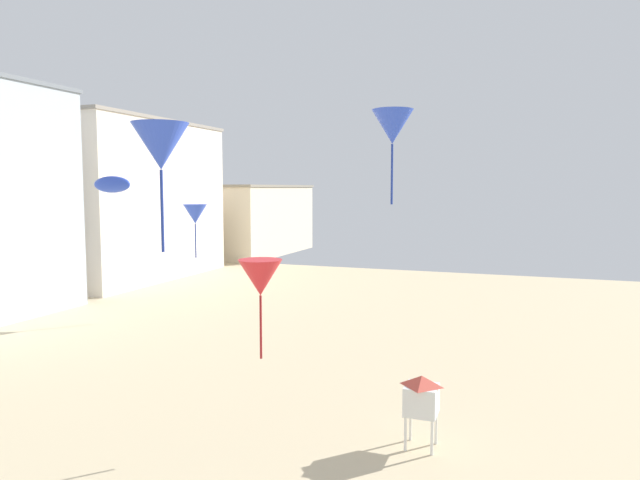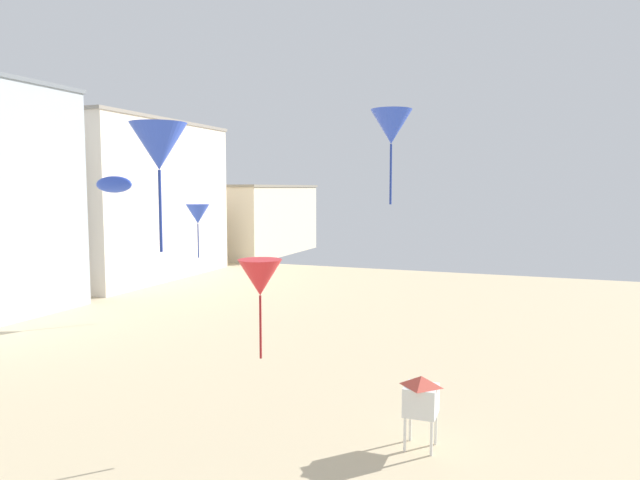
# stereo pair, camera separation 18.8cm
# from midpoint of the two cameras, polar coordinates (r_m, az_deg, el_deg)

# --- Properties ---
(boardwalk_hotel_mid) EXTENTS (11.77, 20.29, 15.51)m
(boardwalk_hotel_mid) POSITION_cam_midpoint_polar(r_m,az_deg,el_deg) (60.97, -18.53, 3.78)
(boardwalk_hotel_mid) COLOR silver
(boardwalk_hotel_mid) RESTS_ON ground
(boardwalk_hotel_far) EXTENTS (15.60, 20.84, 9.35)m
(boardwalk_hotel_far) POSITION_cam_midpoint_polar(r_m,az_deg,el_deg) (80.50, -8.02, 2.08)
(boardwalk_hotel_far) COLOR beige
(boardwalk_hotel_far) RESTS_ON ground
(lifeguard_stand) EXTENTS (1.10, 1.10, 2.55)m
(lifeguard_stand) POSITION_cam_midpoint_polar(r_m,az_deg,el_deg) (20.81, 10.21, -14.93)
(lifeguard_stand) COLOR white
(lifeguard_stand) RESTS_ON ground
(kite_blue_delta) EXTENTS (1.47, 1.47, 3.35)m
(kite_blue_delta) POSITION_cam_midpoint_polar(r_m,az_deg,el_deg) (15.63, -15.30, 8.88)
(kite_blue_delta) COLOR blue
(kite_blue_parafoil) EXTENTS (2.10, 0.58, 0.82)m
(kite_blue_parafoil) POSITION_cam_midpoint_polar(r_m,az_deg,el_deg) (30.10, -19.51, 5.19)
(kite_blue_parafoil) COLOR blue
(kite_blue_delta_2) EXTENTS (1.23, 1.23, 2.80)m
(kite_blue_delta_2) POSITION_cam_midpoint_polar(r_m,az_deg,el_deg) (17.49, 7.36, 11.02)
(kite_blue_delta_2) COLOR blue
(kite_red_delta) EXTENTS (1.56, 1.56, 3.53)m
(kite_red_delta) POSITION_cam_midpoint_polar(r_m,az_deg,el_deg) (20.33, -5.68, -3.73)
(kite_red_delta) COLOR red
(kite_blue_delta_3) EXTENTS (1.66, 1.66, 3.78)m
(kite_blue_delta_3) POSITION_cam_midpoint_polar(r_m,az_deg,el_deg) (41.44, -11.86, 2.52)
(kite_blue_delta_3) COLOR blue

